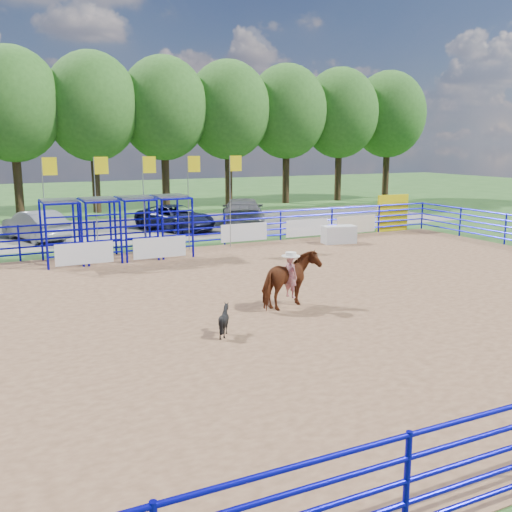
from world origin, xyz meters
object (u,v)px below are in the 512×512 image
announcer_table (339,235)px  car_c (175,218)px  horse_and_rider (290,278)px  car_d (243,212)px  calf (224,320)px  car_b (35,225)px

announcer_table → car_c: size_ratio=0.32×
horse_and_rider → car_d: horse_and_rider is taller
calf → car_b: (-2.95, 17.38, 0.35)m
horse_and_rider → car_b: size_ratio=0.50×
announcer_table → car_d: 7.42m
car_b → calf: bearing=79.2°
calf → car_b: bearing=-6.2°
car_d → car_c: bearing=17.7°
horse_and_rider → car_b: 16.92m
horse_and_rider → announcer_table: bearing=49.1°
announcer_table → car_d: bearing=104.3°
car_b → car_d: car_d is taller
announcer_table → car_b: (-13.05, 7.37, 0.31)m
car_c → car_d: size_ratio=0.87×
car_c → announcer_table: bearing=-75.1°
horse_and_rider → car_b: (-5.62, 15.96, -0.14)m
horse_and_rider → car_c: 16.19m
car_c → car_d: 3.95m
announcer_table → car_b: bearing=150.5°
calf → car_d: 19.09m
horse_and_rider → car_c: horse_and_rider is taller
announcer_table → horse_and_rider: bearing=-130.9°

